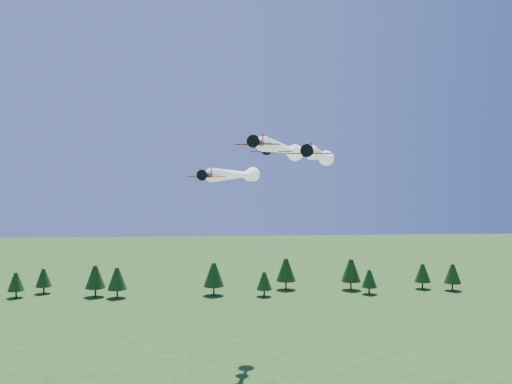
{
  "coord_description": "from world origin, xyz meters",
  "views": [
    {
      "loc": [
        -7.48,
        -97.08,
        44.13
      ],
      "look_at": [
        -0.38,
        0.0,
        40.85
      ],
      "focal_mm": 40.0,
      "sensor_mm": 36.0,
      "label": 1
    }
  ],
  "objects": [
    {
      "name": "treeline",
      "position": [
        3.45,
        109.76,
        6.74
      ],
      "size": [
        164.96,
        17.84,
        11.71
      ],
      "color": "#382314",
      "rests_on": "ground"
    },
    {
      "name": "plane_right",
      "position": [
        15.42,
        23.13,
        47.66
      ],
      "size": [
        17.26,
        48.27,
        3.7
      ],
      "rotation": [
        0.0,
        0.0,
        -0.27
      ],
      "color": "black",
      "rests_on": "ground"
    },
    {
      "name": "plane_lead",
      "position": [
        6.73,
        16.24,
        48.85
      ],
      "size": [
        17.09,
        44.48,
        3.7
      ],
      "rotation": [
        0.0,
        0.0,
        -0.29
      ],
      "color": "black",
      "rests_on": "ground"
    },
    {
      "name": "plane_slot",
      "position": [
        3.11,
        7.26,
        48.34
      ],
      "size": [
        7.77,
        8.69,
        2.75
      ],
      "rotation": [
        0.0,
        0.0,
        -0.35
      ],
      "color": "black",
      "rests_on": "ground"
    },
    {
      "name": "plane_left",
      "position": [
        -1.65,
        31.28,
        43.74
      ],
      "size": [
        16.82,
        54.54,
        3.7
      ],
      "rotation": [
        0.0,
        0.0,
        -0.23
      ],
      "color": "black",
      "rests_on": "ground"
    }
  ]
}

